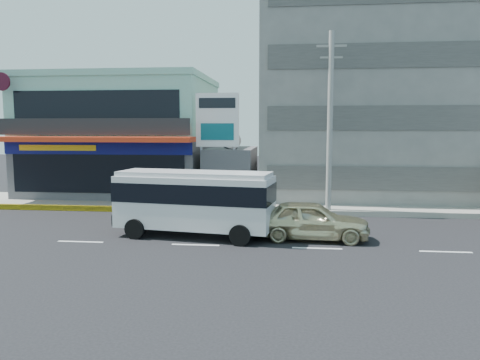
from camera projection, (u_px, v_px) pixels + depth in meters
name	position (u px, v px, depth m)	size (l,w,h in m)	color
ground	(195.00, 245.00, 19.42)	(120.00, 120.00, 0.00)	black
sidewalk	(309.00, 206.00, 28.25)	(70.00, 5.00, 0.30)	gray
shop_building	(125.00, 139.00, 33.61)	(12.40, 11.70, 8.00)	#444449
concrete_building	(380.00, 96.00, 32.37)	(16.00, 12.00, 14.00)	gray
gap_structure	(232.00, 174.00, 31.08)	(3.00, 6.00, 3.50)	#444449
satellite_dish	(230.00, 147.00, 29.88)	(1.50, 1.50, 0.15)	slate
billboard	(217.00, 126.00, 28.01)	(2.60, 0.18, 6.90)	gray
utility_pole_near	(330.00, 122.00, 25.50)	(1.60, 0.30, 10.00)	#999993
minibus	(194.00, 198.00, 20.74)	(7.24, 3.26, 2.92)	silver
sedan	(311.00, 220.00, 20.29)	(2.02, 5.03, 1.71)	beige
motorcycle_rider	(141.00, 207.00, 24.92)	(1.59, 0.73, 1.97)	#561D0C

